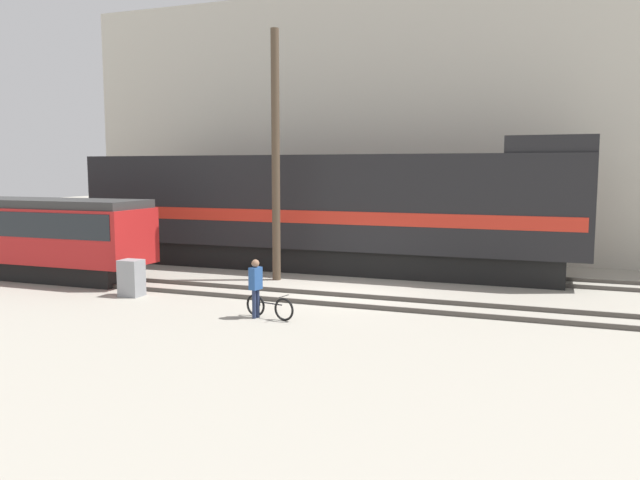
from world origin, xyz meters
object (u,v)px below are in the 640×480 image
object	(u,v)px
bicycle	(270,307)
person	(256,283)
streetcar	(34,233)
signal_box	(131,278)
utility_pole_left	(276,157)
freight_locomotive	(322,210)

from	to	relation	value
bicycle	person	bearing A→B (deg)	-170.26
streetcar	signal_box	xyz separation A→B (m)	(5.58, -1.57, -1.13)
streetcar	utility_pole_left	distance (m)	9.66
utility_pole_left	streetcar	bearing A→B (deg)	-162.14
streetcar	signal_box	bearing A→B (deg)	-15.71
signal_box	person	bearing A→B (deg)	-14.03
bicycle	person	size ratio (longest dim) A/B	0.97
freight_locomotive	streetcar	world-z (taller)	freight_locomotive
streetcar	bicycle	world-z (taller)	streetcar
streetcar	signal_box	distance (m)	5.90
freight_locomotive	person	xyz separation A→B (m)	(1.20, -8.52, -1.46)
streetcar	person	bearing A→B (deg)	-14.91
utility_pole_left	signal_box	bearing A→B (deg)	-126.06
freight_locomotive	utility_pole_left	bearing A→B (deg)	-104.88
person	signal_box	world-z (taller)	person
bicycle	person	world-z (taller)	person
streetcar	freight_locomotive	bearing A→B (deg)	30.69
streetcar	person	size ratio (longest dim) A/B	5.70
person	signal_box	distance (m)	5.33
bicycle	utility_pole_left	world-z (taller)	utility_pole_left
freight_locomotive	streetcar	bearing A→B (deg)	-149.31
freight_locomotive	signal_box	xyz separation A→B (m)	(-3.96, -7.23, -1.86)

